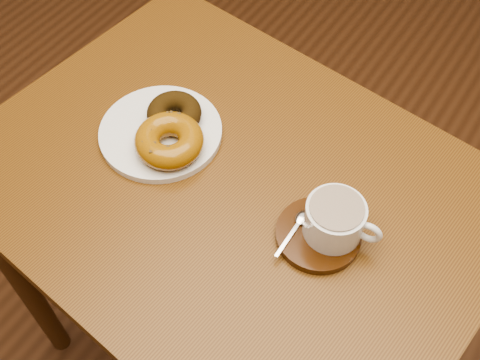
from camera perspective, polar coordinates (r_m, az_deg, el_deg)
The scene contains 8 objects.
ground at distance 1.84m, azimuth 11.92°, elevation -11.42°, with size 6.00×6.00×0.00m, color #512F19.
cafe_table at distance 1.12m, azimuth -0.86°, elevation -4.09°, with size 0.95×0.75×0.82m.
donut_plate at distance 1.07m, azimuth -7.53°, elevation 4.51°, with size 0.22×0.22×0.01m, color white.
donut_cinnamon at distance 1.07m, azimuth -6.26°, elevation 6.32°, with size 0.10×0.10×0.04m, color #32200A.
donut_caramel at distance 1.02m, azimuth -6.73°, elevation 3.74°, with size 0.12×0.12×0.04m.
saucer at distance 0.95m, azimuth 7.42°, elevation -5.16°, with size 0.13×0.13×0.01m, color #351907.
coffee_cup at distance 0.92m, azimuth 9.04°, elevation -3.71°, with size 0.12×0.09×0.07m.
teaspoon at distance 0.95m, azimuth 5.67°, elevation -3.96°, with size 0.02×0.10×0.01m.
Camera 1 is at (0.10, -0.82, 1.64)m, focal length 45.00 mm.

